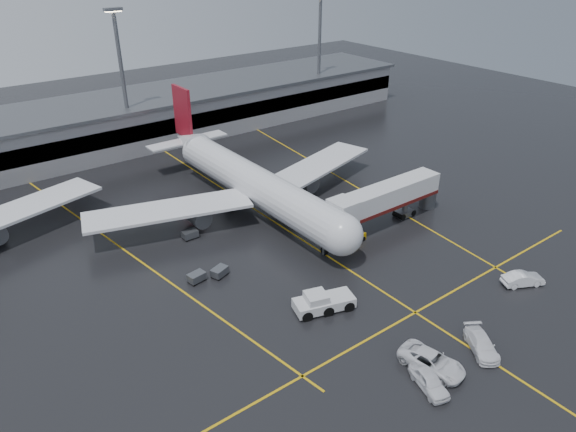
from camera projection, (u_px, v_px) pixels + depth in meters
ground at (291, 232)px, 72.70m from camera, size 220.00×220.00×0.00m
apron_line_centre at (291, 232)px, 72.69m from camera, size 0.25×90.00×0.02m
apron_line_stop at (415, 312)px, 57.15m from camera, size 60.00×0.25×0.02m
apron_line_left at (122, 248)px, 69.05m from camera, size 9.99×69.35×0.02m
apron_line_right at (340, 177)px, 89.39m from camera, size 7.57×69.64×0.02m
terminal at (143, 118)px, 104.55m from camera, size 122.00×19.00×8.60m
light_mast_mid at (122, 75)px, 92.98m from camera, size 3.00×1.20×25.45m
light_mast_right at (319, 47)px, 117.07m from camera, size 3.00×1.20×25.45m
main_airliner at (250, 181)px, 77.60m from camera, size 48.80×45.60×14.10m
jet_bridge at (386, 199)px, 72.99m from camera, size 19.90×3.40×6.05m
pushback_tractor at (322, 303)px, 57.20m from camera, size 7.00×4.44×2.33m
belt_loader at (354, 238)px, 70.24m from camera, size 3.40×1.85×2.06m
service_van_a at (432, 361)px, 49.33m from camera, size 3.96×6.67×1.74m
service_van_b at (482, 344)px, 51.60m from camera, size 4.60×5.55×1.52m
service_van_c at (523, 279)px, 61.38m from camera, size 5.09×3.68×1.60m
service_van_d at (429, 381)px, 47.28m from camera, size 3.15×4.98×1.58m
baggage_cart_a at (220, 271)px, 63.07m from camera, size 2.32×1.90×1.12m
baggage_cart_b at (197, 277)px, 62.07m from camera, size 2.18×1.60×1.12m
baggage_cart_c at (190, 234)px, 71.02m from camera, size 2.01×1.31×1.12m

